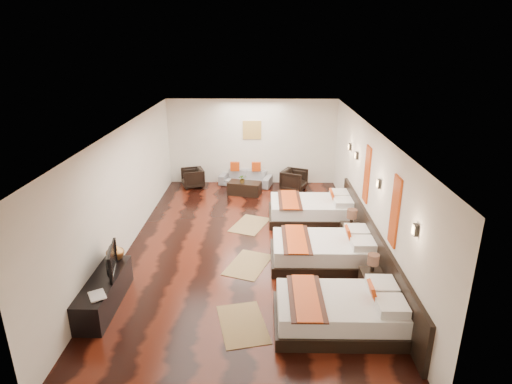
{
  "coord_description": "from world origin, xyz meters",
  "views": [
    {
      "loc": [
        0.37,
        -8.99,
        4.62
      ],
      "look_at": [
        0.2,
        0.74,
        1.1
      ],
      "focal_mm": 29.96,
      "sensor_mm": 36.0,
      "label": 1
    }
  ],
  "objects_px": {
    "bed_far": "(313,210)",
    "tv_console": "(104,293)",
    "nightstand_b": "(350,232)",
    "bed_near": "(341,312)",
    "armchair_left": "(193,178)",
    "sofa": "(246,178)",
    "figurine": "(115,251)",
    "bed_mid": "(324,251)",
    "nightstand_a": "(371,279)",
    "book": "(89,298)",
    "coffee_table": "(245,188)",
    "tv": "(108,261)",
    "armchair_right": "(294,180)",
    "table_plant": "(243,179)"
  },
  "relations": [
    {
      "from": "bed_near",
      "to": "tv_console",
      "type": "distance_m",
      "value": 4.23
    },
    {
      "from": "armchair_left",
      "to": "bed_far",
      "type": "bearing_deg",
      "value": 35.37
    },
    {
      "from": "tv_console",
      "to": "tv",
      "type": "bearing_deg",
      "value": 77.88
    },
    {
      "from": "tv_console",
      "to": "table_plant",
      "type": "xyz_separation_m",
      "value": [
        2.24,
        5.89,
        0.26
      ]
    },
    {
      "from": "bed_mid",
      "to": "tv_console",
      "type": "height_order",
      "value": "bed_mid"
    },
    {
      "from": "book",
      "to": "coffee_table",
      "type": "bearing_deg",
      "value": 70.74
    },
    {
      "from": "bed_near",
      "to": "armchair_left",
      "type": "relative_size",
      "value": 3.2
    },
    {
      "from": "bed_near",
      "to": "armchair_left",
      "type": "height_order",
      "value": "bed_near"
    },
    {
      "from": "bed_near",
      "to": "sofa",
      "type": "height_order",
      "value": "bed_near"
    },
    {
      "from": "sofa",
      "to": "coffee_table",
      "type": "xyz_separation_m",
      "value": [
        -0.0,
        -0.88,
        -0.05
      ]
    },
    {
      "from": "tv_console",
      "to": "coffee_table",
      "type": "relative_size",
      "value": 1.8
    },
    {
      "from": "nightstand_a",
      "to": "bed_near",
      "type": "bearing_deg",
      "value": -125.69
    },
    {
      "from": "book",
      "to": "nightstand_b",
      "type": "bearing_deg",
      "value": 32.98
    },
    {
      "from": "bed_far",
      "to": "nightstand_b",
      "type": "relative_size",
      "value": 2.6
    },
    {
      "from": "figurine",
      "to": "tv_console",
      "type": "bearing_deg",
      "value": -90.0
    },
    {
      "from": "armchair_left",
      "to": "armchair_right",
      "type": "height_order",
      "value": "armchair_right"
    },
    {
      "from": "sofa",
      "to": "figurine",
      "type": "bearing_deg",
      "value": -96.69
    },
    {
      "from": "bed_far",
      "to": "tv_console",
      "type": "bearing_deg",
      "value": -136.52
    },
    {
      "from": "armchair_left",
      "to": "sofa",
      "type": "bearing_deg",
      "value": 78.53
    },
    {
      "from": "bed_far",
      "to": "armchair_left",
      "type": "xyz_separation_m",
      "value": [
        -3.63,
        2.64,
        0.02
      ]
    },
    {
      "from": "book",
      "to": "armchair_left",
      "type": "bearing_deg",
      "value": 85.51
    },
    {
      "from": "nightstand_a",
      "to": "book",
      "type": "bearing_deg",
      "value": -167.16
    },
    {
      "from": "figurine",
      "to": "sofa",
      "type": "xyz_separation_m",
      "value": [
        2.29,
        6.09,
        -0.48
      ]
    },
    {
      "from": "sofa",
      "to": "armchair_left",
      "type": "distance_m",
      "value": 1.74
    },
    {
      "from": "coffee_table",
      "to": "table_plant",
      "type": "xyz_separation_m",
      "value": [
        -0.06,
        -0.07,
        0.34
      ]
    },
    {
      "from": "nightstand_b",
      "to": "armchair_right",
      "type": "height_order",
      "value": "nightstand_b"
    },
    {
      "from": "nightstand_a",
      "to": "table_plant",
      "type": "bearing_deg",
      "value": 116.78
    },
    {
      "from": "tv_console",
      "to": "coffee_table",
      "type": "xyz_separation_m",
      "value": [
        2.29,
        5.96,
        -0.08
      ]
    },
    {
      "from": "bed_near",
      "to": "book",
      "type": "height_order",
      "value": "bed_near"
    },
    {
      "from": "bed_near",
      "to": "tv_console",
      "type": "relative_size",
      "value": 1.22
    },
    {
      "from": "armchair_left",
      "to": "table_plant",
      "type": "distance_m",
      "value": 1.84
    },
    {
      "from": "bed_mid",
      "to": "bed_near",
      "type": "bearing_deg",
      "value": -90.01
    },
    {
      "from": "nightstand_a",
      "to": "coffee_table",
      "type": "height_order",
      "value": "nightstand_a"
    },
    {
      "from": "figurine",
      "to": "armchair_right",
      "type": "distance_m",
      "value": 6.85
    },
    {
      "from": "figurine",
      "to": "nightstand_a",
      "type": "bearing_deg",
      "value": -2.58
    },
    {
      "from": "bed_mid",
      "to": "sofa",
      "type": "xyz_separation_m",
      "value": [
        -1.91,
        5.19,
        -0.04
      ]
    },
    {
      "from": "armchair_right",
      "to": "tv",
      "type": "bearing_deg",
      "value": 172.67
    },
    {
      "from": "tv",
      "to": "armchair_right",
      "type": "xyz_separation_m",
      "value": [
        3.81,
        6.16,
        -0.46
      ]
    },
    {
      "from": "nightstand_a",
      "to": "book",
      "type": "relative_size",
      "value": 2.39
    },
    {
      "from": "bed_near",
      "to": "coffee_table",
      "type": "relative_size",
      "value": 2.19
    },
    {
      "from": "tv",
      "to": "sofa",
      "type": "relative_size",
      "value": 0.51
    },
    {
      "from": "tv",
      "to": "table_plant",
      "type": "bearing_deg",
      "value": -33.23
    },
    {
      "from": "figurine",
      "to": "table_plant",
      "type": "height_order",
      "value": "figurine"
    },
    {
      "from": "bed_near",
      "to": "coffee_table",
      "type": "distance_m",
      "value": 6.75
    },
    {
      "from": "book",
      "to": "bed_mid",
      "type": "bearing_deg",
      "value": 28.2
    },
    {
      "from": "bed_far",
      "to": "coffee_table",
      "type": "distance_m",
      "value": 2.75
    },
    {
      "from": "nightstand_b",
      "to": "book",
      "type": "xyz_separation_m",
      "value": [
        -4.95,
        -3.21,
        0.26
      ]
    },
    {
      "from": "tv",
      "to": "armchair_left",
      "type": "relative_size",
      "value": 1.26
    },
    {
      "from": "bed_mid",
      "to": "tv_console",
      "type": "bearing_deg",
      "value": -158.57
    },
    {
      "from": "book",
      "to": "figurine",
      "type": "bearing_deg",
      "value": 90.0
    }
  ]
}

